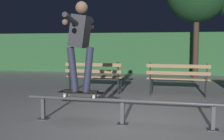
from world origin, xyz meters
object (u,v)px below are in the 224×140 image
(grind_rail, at_px, (122,105))
(park_bench_left_center, at_px, (178,76))
(park_bench_leftmost, at_px, (94,74))
(skateboard, at_px, (81,93))
(skateboarder, at_px, (80,39))

(grind_rail, relative_size, park_bench_left_center, 2.14)
(park_bench_leftmost, distance_m, park_bench_left_center, 2.26)
(park_bench_leftmost, bearing_deg, grind_rail, -64.83)
(grind_rail, bearing_deg, skateboard, -180.00)
(skateboard, height_order, park_bench_leftmost, park_bench_leftmost)
(park_bench_left_center, bearing_deg, skateboarder, -118.75)
(grind_rail, bearing_deg, park_bench_leftmost, 115.17)
(park_bench_leftmost, height_order, park_bench_left_center, same)
(park_bench_leftmost, relative_size, park_bench_left_center, 1.00)
(skateboard, relative_size, skateboarder, 0.50)
(skateboarder, distance_m, park_bench_leftmost, 3.15)
(grind_rail, xyz_separation_m, park_bench_left_center, (0.88, 2.94, 0.21))
(skateboard, distance_m, park_bench_leftmost, 3.01)
(grind_rail, relative_size, skateboarder, 2.21)
(skateboarder, height_order, park_bench_left_center, skateboarder)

